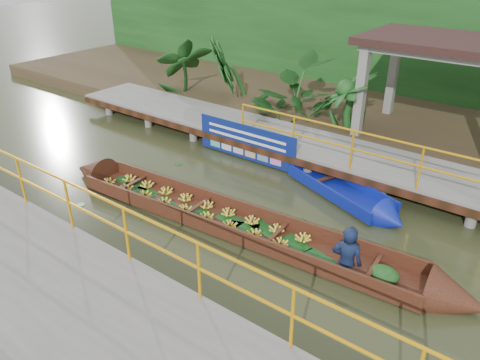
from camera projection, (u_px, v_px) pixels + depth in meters
The scene contains 10 objects.
ground at pixel (211, 205), 10.84m from camera, with size 80.00×80.00×0.00m, color #2A2E17.
land_strip at pixel (352, 112), 16.05m from camera, with size 30.00×8.00×0.45m, color #35291A.
far_dock at pixel (291, 141), 13.04m from camera, with size 16.00×2.06×1.66m.
near_dock at pixel (83, 318), 7.19m from camera, with size 18.00×2.40×1.73m.
pavilion at pixel (448, 53), 12.40m from camera, with size 4.40×3.00×3.00m.
foliage_backdrop at pixel (388, 48), 17.01m from camera, with size 30.00×0.80×4.00m, color #143D13.
vendor_boat at pixel (245, 223), 9.77m from camera, with size 9.95×1.67×2.04m.
moored_blue_boat at pixel (364, 204), 10.59m from camera, with size 3.46×2.02×0.81m.
blue_banner at pixel (246, 142), 12.79m from camera, with size 3.18×0.04×0.99m.
tropical_plants at pixel (340, 94), 13.67m from camera, with size 14.62×1.62×2.02m.
Camera 1 is at (6.20, -7.06, 5.47)m, focal length 35.00 mm.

